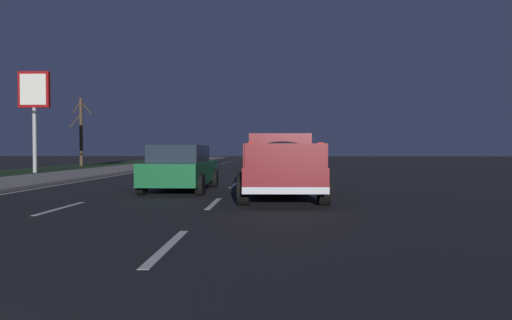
{
  "coord_description": "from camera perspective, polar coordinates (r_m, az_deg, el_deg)",
  "views": [
    {
      "loc": [
        -0.89,
        -3.22,
        1.37
      ],
      "look_at": [
        12.46,
        -2.77,
        1.07
      ],
      "focal_mm": 30.66,
      "sensor_mm": 36.0,
      "label": 1
    }
  ],
  "objects": [
    {
      "name": "gas_price_sign",
      "position": [
        30.09,
        -26.97,
        7.29
      ],
      "size": [
        0.27,
        1.9,
        6.17
      ],
      "color": "#99999E",
      "rests_on": "ground"
    },
    {
      "name": "lane_markings",
      "position": [
        31.8,
        -9.47,
        -1.2
      ],
      "size": [
        108.85,
        7.04,
        0.01
      ],
      "color": "silver",
      "rests_on": "ground"
    },
    {
      "name": "sedan_green",
      "position": [
        14.89,
        -9.75,
        -1.0
      ],
      "size": [
        4.43,
        2.07,
        1.54
      ],
      "color": "#14592D",
      "rests_on": "ground"
    },
    {
      "name": "sidewalk_shoulder",
      "position": [
        29.89,
        -18.97,
        -1.31
      ],
      "size": [
        108.0,
        4.0,
        0.12
      ],
      "primitive_type": "cube",
      "color": "gray",
      "rests_on": "ground"
    },
    {
      "name": "grass_verge",
      "position": [
        32.02,
        -27.36,
        -1.32
      ],
      "size": [
        108.0,
        6.0,
        0.01
      ],
      "primitive_type": "cube",
      "color": "#1E3819",
      "rests_on": "ground"
    },
    {
      "name": "bare_tree_far",
      "position": [
        41.15,
        -21.87,
        3.59
      ],
      "size": [
        1.1,
        1.61,
        5.92
      ],
      "color": "#423323",
      "rests_on": "ground"
    },
    {
      "name": "ground",
      "position": [
        28.11,
        -4.63,
        -1.52
      ],
      "size": [
        144.0,
        144.0,
        0.0
      ],
      "primitive_type": "plane",
      "color": "black"
    },
    {
      "name": "pickup_truck",
      "position": [
        12.72,
        3.2,
        -0.49
      ],
      "size": [
        5.46,
        2.36,
        1.87
      ],
      "color": "maroon",
      "rests_on": "ground"
    },
    {
      "name": "sedan_red",
      "position": [
        31.44,
        -10.28,
        0.19
      ],
      "size": [
        4.43,
        2.06,
        1.54
      ],
      "color": "maroon",
      "rests_on": "ground"
    }
  ]
}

